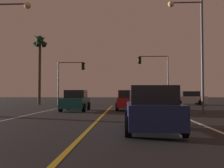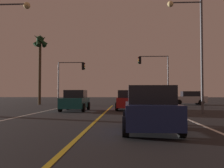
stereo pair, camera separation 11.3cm
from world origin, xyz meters
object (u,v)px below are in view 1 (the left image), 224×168
at_px(car_ahead_far, 128,100).
at_px(street_lamp_left_mid, 2,42).
at_px(car_oncoming, 76,101).
at_px(car_crossing_side, 189,98).
at_px(palm_tree_left_far, 40,48).
at_px(car_lead_same_lane, 152,110).
at_px(traffic_light_near_right, 154,69).
at_px(traffic_light_near_left, 71,73).
at_px(street_lamp_right_far, 194,41).

bearing_deg(car_ahead_far, street_lamp_left_mid, 129.15).
xyz_separation_m(car_oncoming, car_crossing_side, (12.07, 11.92, 0.00)).
xyz_separation_m(street_lamp_left_mid, palm_tree_left_far, (-3.01, 16.50, 2.59)).
height_order(car_lead_same_lane, traffic_light_near_right, traffic_light_near_right).
height_order(car_ahead_far, street_lamp_left_mid, street_lamp_left_mid).
xyz_separation_m(traffic_light_near_left, street_lamp_left_mid, (-1.34, -15.22, 0.78)).
height_order(car_lead_same_lane, traffic_light_near_left, traffic_light_near_left).
bearing_deg(car_lead_same_lane, street_lamp_right_far, -23.95).
height_order(car_crossing_side, palm_tree_left_far, palm_tree_left_far).
bearing_deg(traffic_light_near_right, car_lead_same_lane, 83.29).
relative_size(car_oncoming, car_crossing_side, 1.00).
bearing_deg(car_ahead_far, traffic_light_near_left, 37.95).
bearing_deg(car_crossing_side, car_lead_same_lane, 73.15).
xyz_separation_m(car_lead_same_lane, car_crossing_side, (7.05, 23.28, 0.00)).
xyz_separation_m(car_ahead_far, traffic_light_near_right, (3.25, 8.64, 3.58)).
xyz_separation_m(car_oncoming, street_lamp_right_far, (9.03, -2.33, 4.38)).
distance_m(car_oncoming, street_lamp_left_mid, 7.49).
xyz_separation_m(car_lead_same_lane, traffic_light_near_left, (-7.47, 21.43, 3.10)).
height_order(traffic_light_near_right, traffic_light_near_left, traffic_light_near_right).
xyz_separation_m(traffic_light_near_right, palm_tree_left_far, (-14.35, 1.27, 2.89)).
xyz_separation_m(traffic_light_near_right, street_lamp_left_mid, (-11.34, -15.22, 0.30)).
bearing_deg(traffic_light_near_left, street_lamp_right_far, -47.18).
height_order(car_oncoming, traffic_light_near_left, traffic_light_near_left).
bearing_deg(street_lamp_right_far, street_lamp_left_mid, 12.44).
height_order(car_ahead_far, car_crossing_side, same).
bearing_deg(car_crossing_side, car_oncoming, 44.63).
xyz_separation_m(car_oncoming, traffic_light_near_left, (-2.45, 10.07, 3.10)).
relative_size(car_ahead_far, street_lamp_left_mid, 0.59).
bearing_deg(car_oncoming, car_lead_same_lane, 23.81).
relative_size(traffic_light_near_right, palm_tree_left_far, 0.65).
xyz_separation_m(car_oncoming, car_ahead_far, (4.29, 1.42, 0.00)).
relative_size(car_oncoming, traffic_light_near_right, 0.72).
xyz_separation_m(street_lamp_right_far, palm_tree_left_far, (-15.84, 13.67, 2.09)).
xyz_separation_m(car_oncoming, traffic_light_near_right, (7.54, 10.07, 3.58)).
xyz_separation_m(car_lead_same_lane, traffic_light_near_right, (2.52, 21.43, 3.58)).
bearing_deg(street_lamp_right_far, palm_tree_left_far, -40.79).
bearing_deg(street_lamp_left_mid, car_lead_same_lane, -35.18).
xyz_separation_m(traffic_light_near_left, street_lamp_right_far, (11.49, -12.39, 1.28)).
xyz_separation_m(car_ahead_far, street_lamp_right_far, (4.75, -3.75, 4.38)).
relative_size(car_crossing_side, traffic_light_near_left, 0.82).
xyz_separation_m(traffic_light_near_right, street_lamp_right_far, (1.49, -12.39, 0.80)).
height_order(car_oncoming, traffic_light_near_right, traffic_light_near_right).
bearing_deg(car_ahead_far, car_lead_same_lane, -176.74).
height_order(car_lead_same_lane, car_oncoming, same).
relative_size(car_lead_same_lane, traffic_light_near_right, 0.72).
distance_m(car_crossing_side, palm_tree_left_far, 19.96).
bearing_deg(car_ahead_far, car_oncoming, 108.37).
relative_size(car_crossing_side, street_lamp_left_mid, 0.59).
bearing_deg(traffic_light_near_left, palm_tree_left_far, 163.69).
xyz_separation_m(car_oncoming, palm_tree_left_far, (-6.81, 11.34, 6.47)).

